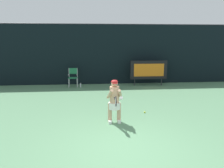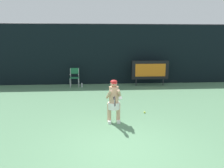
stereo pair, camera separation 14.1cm
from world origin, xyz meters
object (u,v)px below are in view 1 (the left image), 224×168
at_px(tennis_player, 114,100).
at_px(tennis_ball_loose, 145,112).
at_px(scoreboard, 149,70).
at_px(umpire_chair, 73,76).
at_px(water_bottle, 81,85).
at_px(tennis_racket, 116,101).

height_order(tennis_player, tennis_ball_loose, tennis_player).
xyz_separation_m(scoreboard, tennis_ball_loose, (-1.41, -4.98, -0.91)).
height_order(umpire_chair, tennis_ball_loose, umpire_chair).
bearing_deg(water_bottle, scoreboard, 1.89).
height_order(umpire_chair, tennis_racket, umpire_chair).
xyz_separation_m(scoreboard, tennis_racket, (-2.66, -6.35, -0.07)).
relative_size(tennis_player, tennis_ball_loose, 20.97).
bearing_deg(scoreboard, tennis_player, -114.49).
xyz_separation_m(umpire_chair, tennis_ball_loose, (3.05, -5.04, -0.58)).
bearing_deg(tennis_racket, tennis_player, 99.68).
distance_m(tennis_player, tennis_racket, 0.58).
bearing_deg(water_bottle, umpire_chair, 155.41).
distance_m(scoreboard, tennis_ball_loose, 5.25).
xyz_separation_m(scoreboard, water_bottle, (-4.04, -0.13, -0.82)).
xyz_separation_m(umpire_chair, water_bottle, (0.43, -0.20, -0.50)).
bearing_deg(umpire_chair, tennis_player, -72.63).
distance_m(scoreboard, water_bottle, 4.12).
xyz_separation_m(tennis_racket, tennis_ball_loose, (1.24, 1.37, -0.85)).
relative_size(umpire_chair, tennis_ball_loose, 15.88).
bearing_deg(tennis_player, tennis_racket, -92.01).
xyz_separation_m(umpire_chair, tennis_racket, (1.81, -6.41, 0.26)).
xyz_separation_m(scoreboard, tennis_player, (-2.64, -5.79, -0.18)).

